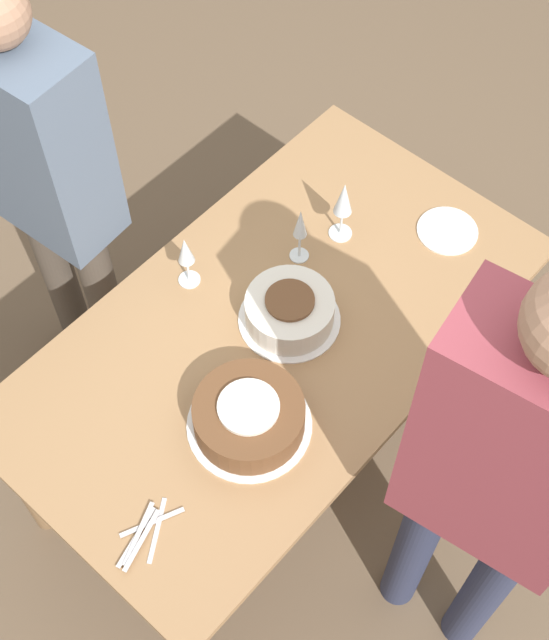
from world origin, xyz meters
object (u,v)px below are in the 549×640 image
(wine_glass_near, at_px, (300,227))
(person_cutting, at_px, (500,473))
(wine_glass_extra, at_px, (186,253))
(wine_glass_far, at_px, (343,201))
(cake_front_chocolate, at_px, (249,416))
(person_watching, at_px, (45,172))
(cake_center_white, at_px, (290,311))

(wine_glass_near, xyz_separation_m, person_cutting, (-0.36, -0.87, 0.21))
(wine_glass_extra, relative_size, person_cutting, 0.11)
(wine_glass_far, xyz_separation_m, person_cutting, (-0.50, -0.83, 0.20))
(cake_front_chocolate, relative_size, wine_glass_extra, 1.72)
(wine_glass_near, height_order, person_watching, person_watching)
(wine_glass_far, bearing_deg, cake_front_chocolate, -160.87)
(cake_front_chocolate, xyz_separation_m, wine_glass_extra, (0.23, 0.45, 0.08))
(wine_glass_near, xyz_separation_m, wine_glass_far, (0.15, -0.04, 0.01))
(wine_glass_near, distance_m, wine_glass_far, 0.15)
(cake_front_chocolate, relative_size, wine_glass_near, 1.59)
(person_cutting, bearing_deg, wine_glass_near, -30.76)
(cake_front_chocolate, xyz_separation_m, person_watching, (0.12, 0.89, 0.18))
(cake_center_white, bearing_deg, person_cutting, -102.71)
(wine_glass_far, distance_m, person_cutting, 0.99)
(wine_glass_extra, relative_size, person_watching, 0.12)
(cake_center_white, bearing_deg, cake_front_chocolate, -156.54)
(wine_glass_far, bearing_deg, cake_center_white, -165.20)
(wine_glass_extra, xyz_separation_m, person_cutting, (-0.08, -1.05, 0.22))
(cake_front_chocolate, xyz_separation_m, wine_glass_near, (0.51, 0.27, 0.09))
(cake_center_white, relative_size, person_watching, 0.18)
(cake_front_chocolate, bearing_deg, person_watching, 82.49)
(wine_glass_far, relative_size, person_cutting, 0.13)
(wine_glass_far, bearing_deg, person_watching, 129.23)
(person_watching, bearing_deg, wine_glass_near, 27.72)
(cake_center_white, xyz_separation_m, wine_glass_near, (0.19, 0.13, 0.09))
(cake_front_chocolate, height_order, wine_glass_near, wine_glass_near)
(person_watching, bearing_deg, cake_front_chocolate, -12.00)
(wine_glass_near, height_order, person_cutting, person_cutting)
(cake_front_chocolate, height_order, person_watching, person_watching)
(wine_glass_extra, bearing_deg, cake_front_chocolate, -117.07)
(cake_center_white, relative_size, wine_glass_near, 1.39)
(cake_front_chocolate, relative_size, person_cutting, 0.19)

